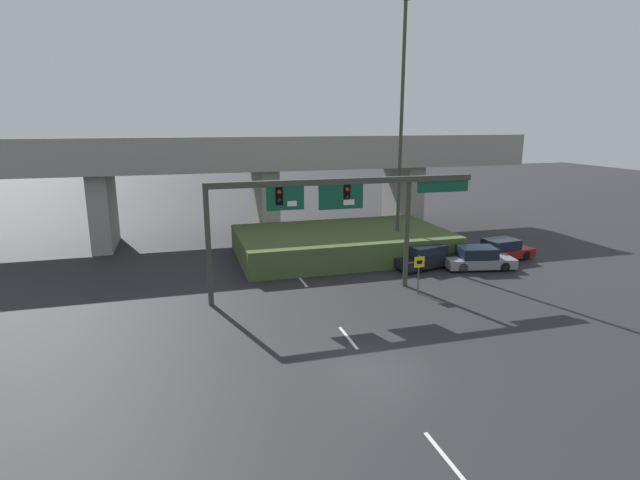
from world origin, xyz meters
name	(u,v)px	position (x,y,z in m)	size (l,w,h in m)	color
ground_plane	(374,370)	(0.00, 0.00, 0.00)	(160.00, 160.00, 0.00)	#262628
lane_markings	(302,281)	(0.00, 11.45, 0.00)	(0.14, 36.03, 0.01)	silver
signal_gantry	(335,202)	(1.21, 8.86, 5.15)	(15.01, 0.44, 6.39)	#383D33
speed_limit_sign	(419,269)	(5.66, 7.49, 1.42)	(0.60, 0.11, 2.17)	#4C4C4C
highway_light_pole_near	(401,127)	(7.94, 15.30, 8.95)	(0.70, 0.36, 17.14)	#383D33
overpass_bridge	(264,166)	(0.00, 23.74, 5.80)	(43.38, 7.11, 8.25)	gray
grass_embankment	(342,243)	(4.21, 16.45, 0.88)	(14.68, 8.78, 1.77)	#42562D
parked_sedan_near_right	(427,257)	(8.58, 12.04, 0.69)	(4.92, 2.91, 1.50)	black
parked_sedan_mid_right	(478,259)	(11.62, 10.77, 0.67)	(4.68, 2.67, 1.44)	gray
parked_sedan_far_right	(502,250)	(14.51, 12.30, 0.66)	(4.46, 2.32, 1.43)	maroon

